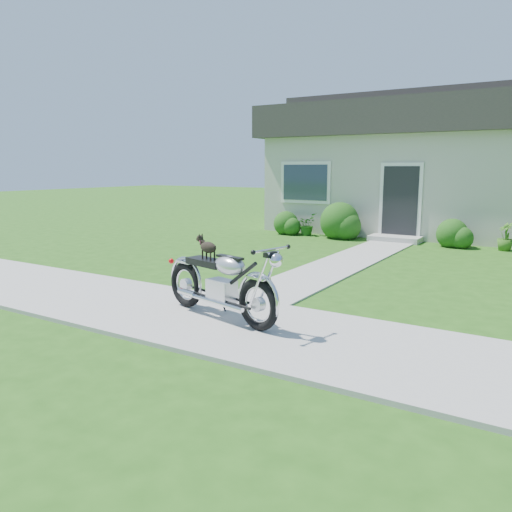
{
  "coord_description": "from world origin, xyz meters",
  "views": [
    {
      "loc": [
        2.46,
        -5.26,
        2.05
      ],
      "look_at": [
        -1.4,
        1.0,
        0.75
      ],
      "focal_mm": 35.0,
      "sensor_mm": 36.0,
      "label": 1
    }
  ],
  "objects_px": {
    "potted_plant_right": "(506,236)",
    "house": "(476,164)",
    "potted_plant_left": "(307,224)",
    "motorcycle_with_dog": "(221,283)"
  },
  "relations": [
    {
      "from": "potted_plant_right",
      "to": "house",
      "type": "bearing_deg",
      "value": 110.58
    },
    {
      "from": "house",
      "to": "potted_plant_left",
      "type": "bearing_deg",
      "value": -140.8
    },
    {
      "from": "potted_plant_left",
      "to": "potted_plant_right",
      "type": "height_order",
      "value": "potted_plant_right"
    },
    {
      "from": "potted_plant_left",
      "to": "motorcycle_with_dog",
      "type": "relative_size",
      "value": 0.31
    },
    {
      "from": "motorcycle_with_dog",
      "to": "potted_plant_left",
      "type": "bearing_deg",
      "value": 122.66
    },
    {
      "from": "house",
      "to": "potted_plant_right",
      "type": "xyz_separation_m",
      "value": [
        1.29,
        -3.44,
        -1.8
      ]
    },
    {
      "from": "potted_plant_right",
      "to": "motorcycle_with_dog",
      "type": "distance_m",
      "value": 8.91
    },
    {
      "from": "potted_plant_left",
      "to": "potted_plant_right",
      "type": "bearing_deg",
      "value": 0.0
    },
    {
      "from": "house",
      "to": "motorcycle_with_dog",
      "type": "distance_m",
      "value": 12.14
    },
    {
      "from": "house",
      "to": "motorcycle_with_dog",
      "type": "bearing_deg",
      "value": -96.45
    }
  ]
}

